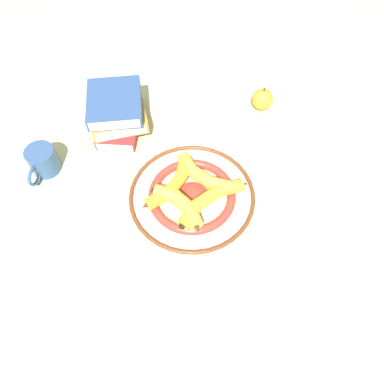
{
  "coord_description": "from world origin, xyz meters",
  "views": [
    {
      "loc": [
        0.45,
        0.25,
        0.84
      ],
      "look_at": [
        0.02,
        -0.01,
        0.03
      ],
      "focal_mm": 35.0,
      "sensor_mm": 36.0,
      "label": 1
    }
  ],
  "objects": [
    {
      "name": "ground_plane",
      "position": [
        0.0,
        0.0,
        0.0
      ],
      "size": [
        2.8,
        2.8,
        0.0
      ],
      "primitive_type": "plane",
      "color": "#B2C693"
    },
    {
      "name": "decorative_bowl",
      "position": [
        0.02,
        -0.01,
        0.01
      ],
      "size": [
        0.32,
        0.32,
        0.03
      ],
      "color": "beige",
      "rests_on": "ground_plane"
    },
    {
      "name": "banana_a",
      "position": [
        0.02,
        0.05,
        0.05
      ],
      "size": [
        0.2,
        0.11,
        0.03
      ],
      "rotation": [
        0.0,
        0.0,
        -0.39
      ],
      "color": "yellow",
      "rests_on": "decorative_bowl"
    },
    {
      "name": "banana_b",
      "position": [
        0.07,
        -0.01,
        0.05
      ],
      "size": [
        0.08,
        0.17,
        0.04
      ],
      "rotation": [
        0.0,
        0.0,
        -1.81
      ],
      "color": "gold",
      "rests_on": "decorative_bowl"
    },
    {
      "name": "banana_c",
      "position": [
        0.03,
        -0.06,
        0.05
      ],
      "size": [
        0.2,
        0.06,
        0.03
      ],
      "rotation": [
        0.0,
        0.0,
        -3.18
      ],
      "color": "gold",
      "rests_on": "decorative_bowl"
    },
    {
      "name": "banana_d",
      "position": [
        -0.03,
        -0.01,
        0.05
      ],
      "size": [
        0.07,
        0.19,
        0.03
      ],
      "rotation": [
        0.0,
        0.0,
        -4.85
      ],
      "color": "gold",
      "rests_on": "decorative_bowl"
    },
    {
      "name": "book_stack",
      "position": [
        -0.09,
        -0.32,
        0.06
      ],
      "size": [
        0.23,
        0.23,
        0.11
      ],
      "rotation": [
        0.0,
        0.0,
        0.63
      ],
      "color": "#AD2328",
      "rests_on": "ground_plane"
    },
    {
      "name": "coffee_mug",
      "position": [
        0.14,
        -0.4,
        0.04
      ],
      "size": [
        0.12,
        0.08,
        0.08
      ],
      "rotation": [
        0.0,
        0.0,
        0.3
      ],
      "color": "#335184",
      "rests_on": "ground_plane"
    },
    {
      "name": "apple",
      "position": [
        -0.37,
        0.01,
        0.03
      ],
      "size": [
        0.06,
        0.06,
        0.08
      ],
      "color": "gold",
      "rests_on": "ground_plane"
    }
  ]
}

